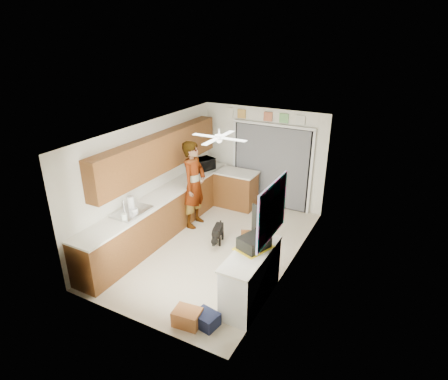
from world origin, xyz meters
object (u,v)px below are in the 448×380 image
at_px(cardboard_box, 187,317).
at_px(paper_towel_roll, 131,203).
at_px(suitcase, 254,242).
at_px(microwave, 203,164).
at_px(man, 194,185).
at_px(cup, 135,211).
at_px(navy_crate, 206,319).
at_px(dog, 218,233).

bearing_deg(cardboard_box, paper_towel_roll, 148.54).
bearing_deg(suitcase, microwave, 153.00).
distance_m(cardboard_box, man, 3.38).
height_order(cup, man, man).
bearing_deg(cup, paper_towel_roll, 148.04).
bearing_deg(microwave, man, -139.14).
relative_size(navy_crate, man, 0.18).
xyz_separation_m(paper_towel_roll, dog, (1.37, 1.06, -0.86)).
bearing_deg(paper_towel_roll, navy_crate, -26.28).
height_order(suitcase, cardboard_box, suitcase).
distance_m(cup, paper_towel_roll, 0.23).
height_order(microwave, man, man).
bearing_deg(cup, microwave, 91.69).
height_order(suitcase, navy_crate, suitcase).
bearing_deg(microwave, navy_crate, -128.31).
height_order(microwave, cup, microwave).
xyz_separation_m(cup, cardboard_box, (1.94, -1.18, -0.86)).
bearing_deg(dog, microwave, 114.18).
distance_m(microwave, suitcase, 3.82).
distance_m(suitcase, navy_crate, 1.42).
xyz_separation_m(cardboard_box, navy_crate, (0.27, 0.11, -0.02)).
bearing_deg(cup, cardboard_box, -31.41).
bearing_deg(navy_crate, suitcase, 72.08).
relative_size(microwave, man, 0.27).
relative_size(paper_towel_roll, cardboard_box, 0.66).
height_order(man, dog, man).
distance_m(paper_towel_roll, suitcase, 2.73).
relative_size(cup, suitcase, 0.26).
bearing_deg(cardboard_box, suitcase, 61.96).
relative_size(microwave, paper_towel_roll, 1.96).
height_order(microwave, navy_crate, microwave).
relative_size(paper_towel_roll, suitcase, 0.57).
height_order(cup, navy_crate, cup).
xyz_separation_m(suitcase, dog, (-1.35, 1.23, -0.82)).
bearing_deg(navy_crate, dog, 114.51).
height_order(cup, paper_towel_roll, paper_towel_roll).
height_order(navy_crate, dog, dog).
bearing_deg(suitcase, dog, 157.39).
height_order(microwave, paper_towel_roll, microwave).
bearing_deg(suitcase, man, 162.28).
height_order(microwave, cardboard_box, microwave).
distance_m(paper_towel_roll, cardboard_box, 2.66).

